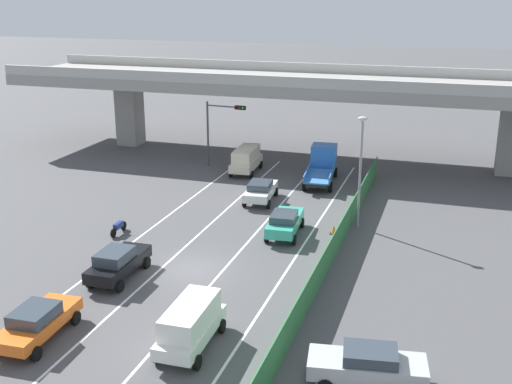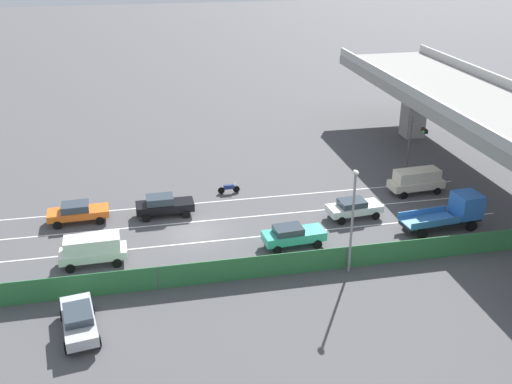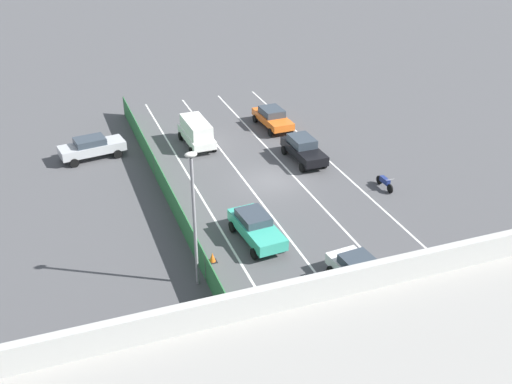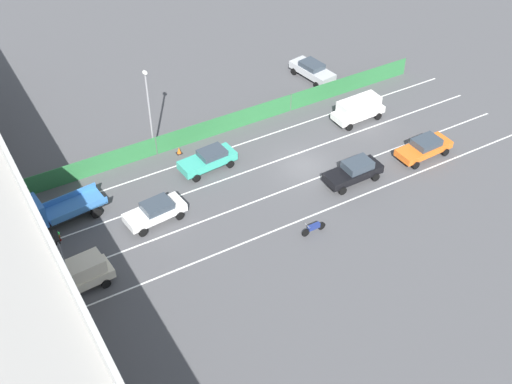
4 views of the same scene
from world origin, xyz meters
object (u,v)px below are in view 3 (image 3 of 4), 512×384
Objects in this scene: motorcycle at (385,182)px; car_sedan_black at (303,149)px; traffic_cone at (212,258)px; flatbed_truck_blue at (381,381)px; parked_wagon_silver at (92,147)px; street_lamp at (194,208)px; car_sedan_white at (362,273)px; car_taxi_orange at (272,117)px; car_van_white at (196,131)px; car_taxi_teal at (256,227)px.

car_sedan_black is at bearing -60.60° from motorcycle.
flatbed_truck_blue is at bearing 105.59° from traffic_cone.
traffic_cone is at bearing 105.75° from parked_wagon_silver.
motorcycle is (-3.30, 5.86, -0.48)m from car_sedan_black.
street_lamp is (11.15, 11.75, 3.54)m from car_sedan_black.
parked_wagon_silver is at bearing -33.24° from motorcycle.
parked_wagon_silver is 16.44m from traffic_cone.
motorcycle is 16.12m from street_lamp.
car_sedan_white is 23.34m from parked_wagon_silver.
car_taxi_orange is at bearing -99.64° from car_sedan_white.
parked_wagon_silver is (14.59, 1.04, 0.02)m from car_taxi_orange.
car_van_white is 17.91m from street_lamp.
car_van_white reaches higher than car_sedan_black.
car_taxi_teal is 0.96× the size of parked_wagon_silver.
motorcycle is at bearing 146.76° from parked_wagon_silver.
flatbed_truck_blue is at bearing 58.58° from motorcycle.
car_sedan_white is 7.76m from flatbed_truck_blue.
car_van_white is 14.18m from car_taxi_teal.
car_taxi_orange is 0.98× the size of parked_wagon_silver.
car_sedan_black is 0.63× the size of street_lamp.
flatbed_truck_blue reaches higher than traffic_cone.
car_taxi_teal is (7.18, 15.67, 0.02)m from car_taxi_orange.
car_van_white is 20.41m from car_sedan_white.
car_sedan_black reaches higher than parked_wagon_silver.
street_lamp is at bearing -22.39° from car_sedan_white.
car_van_white is at bearing 176.63° from parked_wagon_silver.
traffic_cone is (10.13, 16.85, -0.62)m from car_taxi_orange.
parked_wagon_silver is at bearing -3.37° from car_van_white.
car_taxi_teal reaches higher than car_taxi_orange.
motorcycle reaches higher than traffic_cone.
traffic_cone is (3.33, 15.35, -0.91)m from car_van_white.
car_sedan_black is at bearing -106.60° from flatbed_truck_blue.
flatbed_truck_blue is 3.34× the size of motorcycle.
car_taxi_orange is at bearing -114.63° from car_taxi_teal.
street_lamp is at bearing 58.33° from car_taxi_orange.
parked_wagon_silver is at bearing -63.13° from car_taxi_teal.
parked_wagon_silver is (7.41, -14.63, 0.00)m from car_taxi_teal.
street_lamp is at bearing 33.77° from car_taxi_teal.
parked_wagon_silver is 0.66× the size of street_lamp.
car_sedan_black is 8.11× the size of traffic_cone.
car_taxi_teal is 6.22m from street_lamp.
flatbed_truck_blue is 11.36× the size of traffic_cone.
flatbed_truck_blue is 18.95m from motorcycle.
car_taxi_teal is at bearing -59.75° from car_sedan_white.
flatbed_truck_blue is 1.33× the size of parked_wagon_silver.
car_taxi_teal is 3.24m from traffic_cone.
car_van_white is 15.74m from traffic_cone.
motorcycle is 13.86m from traffic_cone.
car_sedan_white is (-3.13, 20.17, -0.31)m from car_van_white.
motorcycle is at bearing -126.59° from car_sedan_white.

